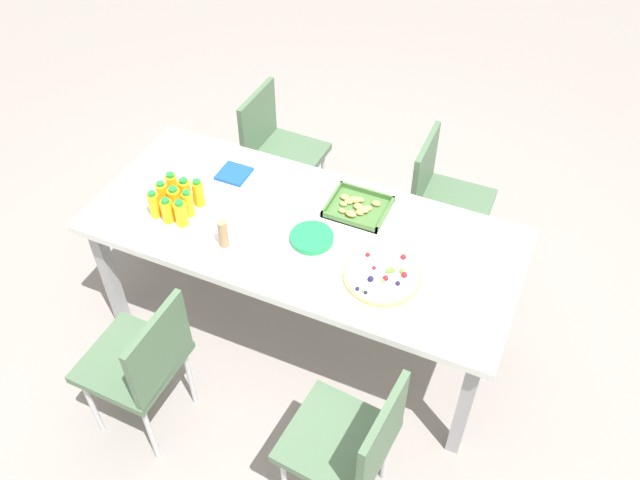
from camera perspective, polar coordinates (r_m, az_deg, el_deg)
ground_plane at (r=3.68m, az=-1.30°, el=-7.38°), size 12.00×12.00×0.00m
party_table at (r=3.17m, az=-1.50°, el=0.13°), size 2.02×0.87×0.75m
chair_far_left at (r=4.02m, az=-3.70°, el=7.97°), size 0.41×0.41×0.83m
chair_near_left at (r=3.05m, az=-14.82°, el=-9.84°), size 0.41×0.41×0.83m
chair_far_right at (r=3.73m, az=10.31°, el=3.80°), size 0.41×0.41×0.83m
chair_near_right at (r=2.75m, az=2.79°, el=-16.73°), size 0.43×0.43×0.83m
juice_bottle_0 at (r=3.23m, az=-13.87°, el=2.93°), size 0.05×0.05×0.14m
juice_bottle_1 at (r=3.20m, az=-12.82°, el=2.42°), size 0.06×0.06×0.13m
juice_bottle_2 at (r=3.17m, az=-11.70°, el=2.23°), size 0.06×0.06×0.14m
juice_bottle_3 at (r=3.28m, az=-13.20°, el=3.76°), size 0.05×0.05×0.14m
juice_bottle_4 at (r=3.24m, az=-12.20°, el=3.35°), size 0.06×0.06×0.14m
juice_bottle_5 at (r=3.21m, az=-11.12°, el=3.05°), size 0.05×0.05×0.14m
juice_bottle_6 at (r=3.32m, az=-12.42°, el=4.54°), size 0.06×0.06×0.14m
juice_bottle_7 at (r=3.29m, az=-11.37°, el=4.12°), size 0.06×0.06×0.13m
juice_bottle_8 at (r=3.25m, az=-10.27°, el=3.93°), size 0.05×0.05×0.15m
fruit_pizza at (r=2.91m, az=5.32°, el=-3.03°), size 0.34×0.34×0.05m
snack_tray at (r=3.21m, az=3.20°, el=2.80°), size 0.29×0.25×0.04m
plate_stack at (r=3.05m, az=-0.71°, el=0.19°), size 0.20×0.20×0.03m
napkin_stack at (r=3.43m, az=-7.31°, el=5.60°), size 0.15×0.15×0.02m
cardboard_tube at (r=3.02m, az=-8.21°, el=0.52°), size 0.04×0.04×0.14m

